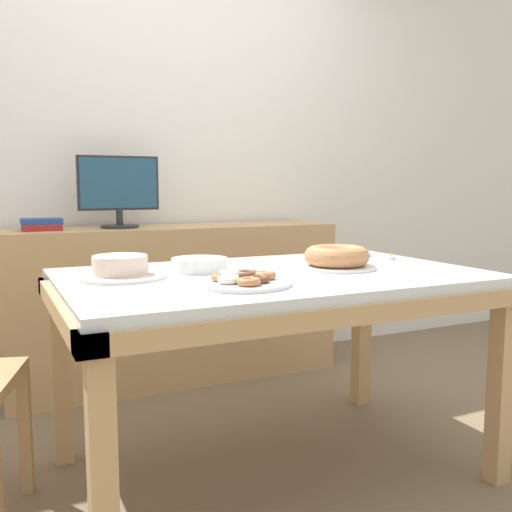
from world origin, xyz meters
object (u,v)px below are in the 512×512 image
cake_chocolate_round (120,269)px  cake_golden_bundt (337,258)px  pastry_platter (242,281)px  plate_stack (200,265)px  tealight_right_edge (367,254)px  tealight_centre (360,252)px  book_stack (42,225)px  tealight_left_edge (391,257)px  computer_monitor (119,192)px

cake_chocolate_round → cake_golden_bundt: cake_golden_bundt is taller
pastry_platter → plate_stack: (-0.02, 0.35, 0.01)m
cake_chocolate_round → tealight_right_edge: bearing=6.2°
cake_chocolate_round → plate_stack: bearing=6.0°
tealight_centre → cake_chocolate_round: bearing=-170.0°
book_stack → tealight_left_edge: size_ratio=4.87×
cake_golden_bundt → plate_stack: 0.53m
cake_chocolate_round → computer_monitor: bearing=77.7°
tealight_right_edge → tealight_centre: bearing=77.6°
tealight_centre → plate_stack: bearing=-168.6°
cake_chocolate_round → pastry_platter: cake_chocolate_round is taller
tealight_right_edge → book_stack: bearing=143.6°
cake_chocolate_round → cake_golden_bundt: size_ratio=1.04×
computer_monitor → tealight_left_edge: 1.45m
pastry_platter → tealight_left_edge: bearing=20.1°
book_stack → cake_golden_bundt: size_ratio=0.65×
computer_monitor → plate_stack: bearing=-86.3°
plate_stack → book_stack: bearing=113.7°
cake_chocolate_round → tealight_centre: size_ratio=7.80×
plate_stack → cake_golden_bundt: bearing=-17.9°
cake_chocolate_round → pastry_platter: (0.32, -0.32, -0.02)m
book_stack → pastry_platter: size_ratio=0.62×
computer_monitor → tealight_centre: 1.29m
book_stack → tealight_right_edge: size_ratio=4.87×
computer_monitor → tealight_right_edge: size_ratio=10.60×
tealight_right_edge → tealight_left_edge: (0.03, -0.13, 0.00)m
cake_golden_bundt → cake_chocolate_round: bearing=170.8°
cake_golden_bundt → book_stack: bearing=128.5°
cake_chocolate_round → tealight_left_edge: 1.16m
cake_chocolate_round → cake_golden_bundt: 0.81m
computer_monitor → cake_golden_bundt: 1.35m
cake_golden_bundt → tealight_right_edge: bearing=37.5°
tealight_left_edge → cake_golden_bundt: bearing=-161.4°
book_stack → tealight_right_edge: book_stack is taller
cake_chocolate_round → tealight_left_edge: size_ratio=7.80×
pastry_platter → plate_stack: plate_stack is taller
cake_chocolate_round → tealight_right_edge: 1.14m
book_stack → tealight_centre: (1.31, -0.87, -0.11)m
book_stack → pastry_platter: (0.47, -1.39, -0.11)m
cake_golden_bundt → pastry_platter: bearing=-158.8°
tealight_right_edge → tealight_centre: size_ratio=1.00×
book_stack → tealight_left_edge: (1.31, -1.08, -0.11)m
tealight_centre → tealight_right_edge: bearing=-102.4°
computer_monitor → pastry_platter: bearing=-86.5°
book_stack → plate_stack: bearing=-66.3°
pastry_platter → tealight_right_edge: size_ratio=7.81×
computer_monitor → tealight_left_edge: (0.93, -1.08, -0.28)m
cake_chocolate_round → plate_stack: (0.30, 0.03, -0.01)m
cake_chocolate_round → tealight_left_edge: bearing=-0.5°
plate_stack → tealight_left_edge: size_ratio=5.25×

